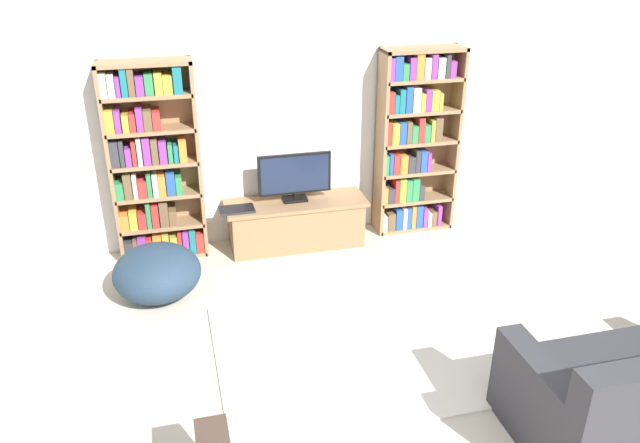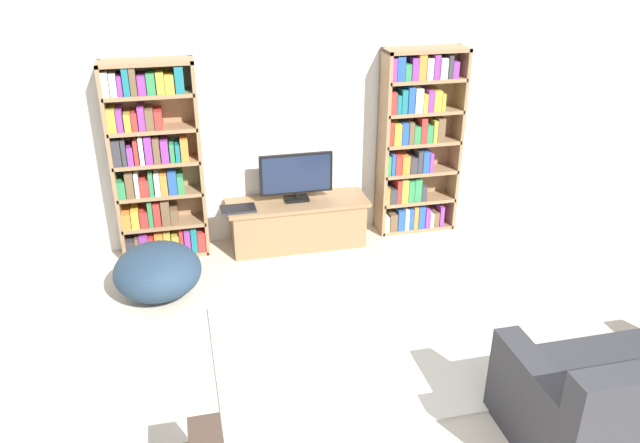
% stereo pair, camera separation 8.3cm
% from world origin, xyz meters
% --- Properties ---
extents(wall_back, '(8.80, 0.06, 2.60)m').
position_xyz_m(wall_back, '(0.00, 4.23, 1.30)').
color(wall_back, silver).
rests_on(wall_back, ground_plane).
extents(bookshelf_left, '(0.85, 0.30, 1.95)m').
position_xyz_m(bookshelf_left, '(-1.39, 4.05, 0.95)').
color(bookshelf_left, '#93704C').
rests_on(bookshelf_left, ground_plane).
extents(bookshelf_right, '(0.85, 0.30, 1.95)m').
position_xyz_m(bookshelf_right, '(1.26, 4.05, 0.98)').
color(bookshelf_right, '#93704C').
rests_on(bookshelf_right, ground_plane).
extents(tv_stand, '(1.44, 0.49, 0.49)m').
position_xyz_m(tv_stand, '(-0.03, 3.92, 0.25)').
color(tv_stand, '#8E6B47').
rests_on(tv_stand, ground_plane).
extents(television, '(0.74, 0.16, 0.50)m').
position_xyz_m(television, '(-0.03, 3.95, 0.76)').
color(television, black).
rests_on(television, tv_stand).
extents(laptop, '(0.35, 0.20, 0.03)m').
position_xyz_m(laptop, '(-0.64, 3.84, 0.51)').
color(laptop, '#28282D').
rests_on(laptop, tv_stand).
extents(area_rug, '(2.27, 1.72, 0.02)m').
position_xyz_m(area_rug, '(0.10, 2.03, 0.01)').
color(area_rug, beige).
rests_on(area_rug, ground_plane).
extents(beanbag_ottoman, '(0.77, 0.77, 0.48)m').
position_xyz_m(beanbag_ottoman, '(-1.43, 3.24, 0.24)').
color(beanbag_ottoman, '#23384C').
rests_on(beanbag_ottoman, ground_plane).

